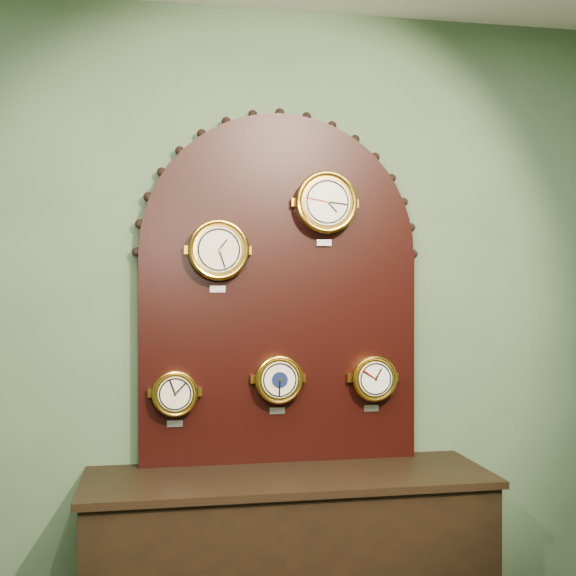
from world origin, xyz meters
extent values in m
plane|color=#456142|center=(0.00, 2.50, 1.40)|extent=(4.00, 0.00, 4.00)
cube|color=black|center=(0.00, 2.45, 1.28)|extent=(1.20, 0.06, 0.90)
cylinder|color=black|center=(0.00, 2.45, 1.73)|extent=(1.20, 0.06, 1.20)
cylinder|color=gold|center=(-0.27, 2.39, 1.74)|extent=(0.24, 0.08, 0.24)
torus|color=gold|center=(-0.27, 2.36, 1.74)|extent=(0.26, 0.02, 0.26)
cylinder|color=beige|center=(-0.27, 2.35, 1.74)|extent=(0.19, 0.01, 0.19)
cube|color=#B1B2B9|center=(-0.27, 2.42, 1.58)|extent=(0.06, 0.01, 0.03)
cylinder|color=gold|center=(0.19, 2.39, 1.94)|extent=(0.25, 0.08, 0.25)
torus|color=gold|center=(0.19, 2.36, 1.94)|extent=(0.27, 0.02, 0.27)
cylinder|color=white|center=(0.19, 2.35, 1.94)|extent=(0.20, 0.01, 0.20)
cube|color=#B1B2B9|center=(0.19, 2.42, 1.78)|extent=(0.07, 0.01, 0.03)
cylinder|color=gold|center=(-0.45, 2.39, 1.15)|extent=(0.18, 0.08, 0.18)
torus|color=gold|center=(-0.45, 2.36, 1.15)|extent=(0.19, 0.02, 0.19)
cylinder|color=beige|center=(-0.45, 2.35, 1.15)|extent=(0.14, 0.01, 0.14)
cube|color=#B1B2B9|center=(-0.45, 2.42, 1.01)|extent=(0.06, 0.01, 0.03)
cylinder|color=gold|center=(-0.02, 2.39, 1.19)|extent=(0.19, 0.08, 0.19)
torus|color=gold|center=(-0.02, 2.36, 1.19)|extent=(0.21, 0.02, 0.21)
cylinder|color=beige|center=(-0.02, 2.35, 1.19)|extent=(0.15, 0.01, 0.15)
cube|color=#B1B2B9|center=(-0.02, 2.42, 1.05)|extent=(0.07, 0.01, 0.03)
cylinder|color=#0D173B|center=(-0.02, 2.35, 1.19)|extent=(0.07, 0.00, 0.07)
cylinder|color=gold|center=(0.40, 2.39, 1.19)|extent=(0.18, 0.08, 0.18)
torus|color=gold|center=(0.40, 2.36, 1.19)|extent=(0.20, 0.02, 0.20)
cylinder|color=white|center=(0.40, 2.35, 1.19)|extent=(0.15, 0.01, 0.15)
cube|color=#B1B2B9|center=(0.40, 2.42, 1.05)|extent=(0.07, 0.01, 0.03)
camera|label=1|loc=(-0.53, -0.67, 1.60)|focal=45.62mm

